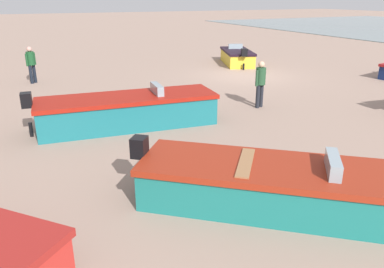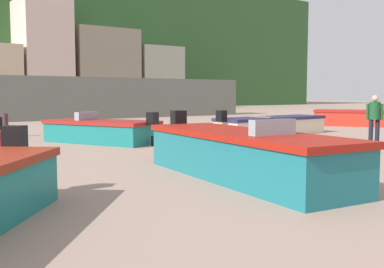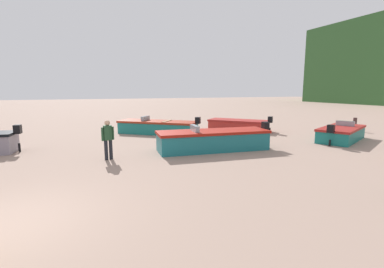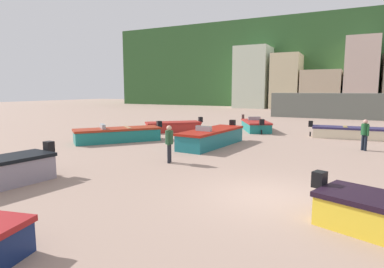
{
  "view_description": "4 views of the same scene",
  "coord_description": "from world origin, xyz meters",
  "px_view_note": "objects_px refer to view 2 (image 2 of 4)",
  "views": [
    {
      "loc": [
        -15.62,
        10.2,
        3.69
      ],
      "look_at": [
        -7.59,
        6.46,
        0.44
      ],
      "focal_mm": 35.14,
      "sensor_mm": 36.0,
      "label": 1
    },
    {
      "loc": [
        -10.81,
        0.72,
        1.66
      ],
      "look_at": [
        -4.49,
        9.96,
        0.66
      ],
      "focal_mm": 42.27,
      "sensor_mm": 36.0,
      "label": 2
    },
    {
      "loc": [
        6.41,
        1.81,
        2.83
      ],
      "look_at": [
        -6.26,
        6.79,
        0.62
      ],
      "focal_mm": 25.78,
      "sensor_mm": 36.0,
      "label": 3
    },
    {
      "loc": [
        1.98,
        -9.11,
        3.12
      ],
      "look_at": [
        -4.26,
        3.32,
        1.22
      ],
      "focal_mm": 30.14,
      "sensor_mm": 36.0,
      "label": 4
    }
  ],
  "objects_px": {
    "boat_cream_1": "(271,126)",
    "beach_walker_foreground": "(375,115)",
    "mooring_post_near_water": "(5,125)",
    "boat_teal_3": "(243,155)",
    "boat_red_4": "(360,118)",
    "boat_teal_6": "(102,131)"
  },
  "relations": [
    {
      "from": "boat_cream_1",
      "to": "beach_walker_foreground",
      "type": "height_order",
      "value": "beach_walker_foreground"
    },
    {
      "from": "mooring_post_near_water",
      "to": "beach_walker_foreground",
      "type": "bearing_deg",
      "value": -44.78
    },
    {
      "from": "boat_teal_3",
      "to": "beach_walker_foreground",
      "type": "height_order",
      "value": "beach_walker_foreground"
    },
    {
      "from": "mooring_post_near_water",
      "to": "beach_walker_foreground",
      "type": "distance_m",
      "value": 13.47
    },
    {
      "from": "boat_red_4",
      "to": "beach_walker_foreground",
      "type": "xyz_separation_m",
      "value": [
        -6.95,
        -5.48,
        0.53
      ]
    },
    {
      "from": "boat_teal_3",
      "to": "mooring_post_near_water",
      "type": "height_order",
      "value": "boat_teal_3"
    },
    {
      "from": "boat_red_4",
      "to": "mooring_post_near_water",
      "type": "distance_m",
      "value": 16.98
    },
    {
      "from": "boat_red_4",
      "to": "boat_teal_6",
      "type": "relative_size",
      "value": 1.06
    },
    {
      "from": "boat_cream_1",
      "to": "boat_teal_6",
      "type": "bearing_deg",
      "value": -103.49
    },
    {
      "from": "boat_teal_6",
      "to": "mooring_post_near_water",
      "type": "bearing_deg",
      "value": 93.49
    },
    {
      "from": "boat_red_4",
      "to": "boat_teal_6",
      "type": "bearing_deg",
      "value": 146.04
    },
    {
      "from": "boat_red_4",
      "to": "boat_teal_3",
      "type": "bearing_deg",
      "value": 174.13
    },
    {
      "from": "beach_walker_foreground",
      "to": "boat_teal_3",
      "type": "bearing_deg",
      "value": 65.99
    },
    {
      "from": "mooring_post_near_water",
      "to": "boat_red_4",
      "type": "bearing_deg",
      "value": -13.61
    },
    {
      "from": "boat_teal_6",
      "to": "mooring_post_near_water",
      "type": "distance_m",
      "value": 4.56
    },
    {
      "from": "beach_walker_foreground",
      "to": "boat_teal_6",
      "type": "bearing_deg",
      "value": 12.4
    },
    {
      "from": "boat_cream_1",
      "to": "boat_teal_3",
      "type": "distance_m",
      "value": 9.82
    },
    {
      "from": "mooring_post_near_water",
      "to": "beach_walker_foreground",
      "type": "height_order",
      "value": "beach_walker_foreground"
    },
    {
      "from": "boat_teal_3",
      "to": "boat_cream_1",
      "type": "bearing_deg",
      "value": -132.12
    },
    {
      "from": "boat_teal_6",
      "to": "beach_walker_foreground",
      "type": "height_order",
      "value": "beach_walker_foreground"
    },
    {
      "from": "boat_cream_1",
      "to": "boat_teal_3",
      "type": "bearing_deg",
      "value": -51.65
    },
    {
      "from": "boat_teal_3",
      "to": "mooring_post_near_water",
      "type": "bearing_deg",
      "value": -75.27
    }
  ]
}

